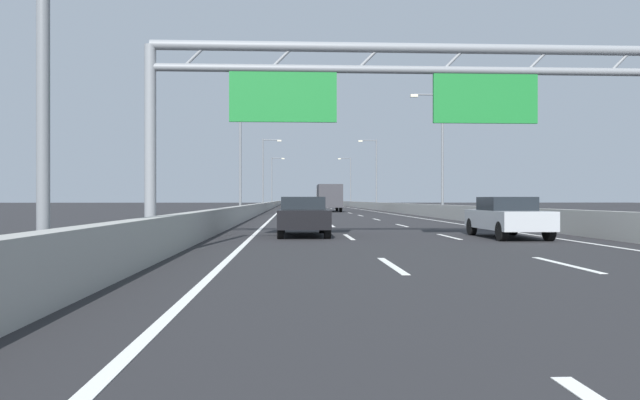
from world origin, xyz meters
TOP-DOWN VIEW (x-y plane):
  - ground_plane at (0.00, 100.00)m, footprint 260.00×260.00m
  - lane_dash_left_1 at (-1.80, 12.50)m, footprint 0.16×3.00m
  - lane_dash_left_2 at (-1.80, 21.50)m, footprint 0.16×3.00m
  - lane_dash_left_3 at (-1.80, 30.50)m, footprint 0.16×3.00m
  - lane_dash_left_4 at (-1.80, 39.50)m, footprint 0.16×3.00m
  - lane_dash_left_5 at (-1.80, 48.50)m, footprint 0.16×3.00m
  - lane_dash_left_6 at (-1.80, 57.50)m, footprint 0.16×3.00m
  - lane_dash_left_7 at (-1.80, 66.50)m, footprint 0.16×3.00m
  - lane_dash_left_8 at (-1.80, 75.50)m, footprint 0.16×3.00m
  - lane_dash_left_9 at (-1.80, 84.50)m, footprint 0.16×3.00m
  - lane_dash_left_10 at (-1.80, 93.50)m, footprint 0.16×3.00m
  - lane_dash_left_11 at (-1.80, 102.50)m, footprint 0.16×3.00m
  - lane_dash_left_12 at (-1.80, 111.50)m, footprint 0.16×3.00m
  - lane_dash_left_13 at (-1.80, 120.50)m, footprint 0.16×3.00m
  - lane_dash_left_14 at (-1.80, 129.50)m, footprint 0.16×3.00m
  - lane_dash_left_15 at (-1.80, 138.50)m, footprint 0.16×3.00m
  - lane_dash_left_16 at (-1.80, 147.50)m, footprint 0.16×3.00m
  - lane_dash_left_17 at (-1.80, 156.50)m, footprint 0.16×3.00m
  - lane_dash_right_1 at (1.80, 12.50)m, footprint 0.16×3.00m
  - lane_dash_right_2 at (1.80, 21.50)m, footprint 0.16×3.00m
  - lane_dash_right_3 at (1.80, 30.50)m, footprint 0.16×3.00m
  - lane_dash_right_4 at (1.80, 39.50)m, footprint 0.16×3.00m
  - lane_dash_right_5 at (1.80, 48.50)m, footprint 0.16×3.00m
  - lane_dash_right_6 at (1.80, 57.50)m, footprint 0.16×3.00m
  - lane_dash_right_7 at (1.80, 66.50)m, footprint 0.16×3.00m
  - lane_dash_right_8 at (1.80, 75.50)m, footprint 0.16×3.00m
  - lane_dash_right_9 at (1.80, 84.50)m, footprint 0.16×3.00m
  - lane_dash_right_10 at (1.80, 93.50)m, footprint 0.16×3.00m
  - lane_dash_right_11 at (1.80, 102.50)m, footprint 0.16×3.00m
  - lane_dash_right_12 at (1.80, 111.50)m, footprint 0.16×3.00m
  - lane_dash_right_13 at (1.80, 120.50)m, footprint 0.16×3.00m
  - lane_dash_right_14 at (1.80, 129.50)m, footprint 0.16×3.00m
  - lane_dash_right_15 at (1.80, 138.50)m, footprint 0.16×3.00m
  - lane_dash_right_16 at (1.80, 147.50)m, footprint 0.16×3.00m
  - lane_dash_right_17 at (1.80, 156.50)m, footprint 0.16×3.00m
  - edge_line_left at (-5.25, 88.00)m, footprint 0.16×176.00m
  - edge_line_right at (5.25, 88.00)m, footprint 0.16×176.00m
  - barrier_left at (-6.90, 110.00)m, footprint 0.45×220.00m
  - barrier_right at (6.90, 110.00)m, footprint 0.45×220.00m
  - sign_gantry at (-0.19, 19.33)m, footprint 16.89×0.36m
  - streetlamp_left_mid at (-7.47, 45.12)m, footprint 2.58×0.28m
  - streetlamp_right_mid at (7.47, 45.12)m, footprint 2.58×0.28m
  - streetlamp_left_far at (-7.47, 80.23)m, footprint 2.58×0.28m
  - streetlamp_right_far at (7.47, 80.23)m, footprint 2.58×0.28m
  - streetlamp_left_distant at (-7.47, 115.35)m, footprint 2.58×0.28m
  - streetlamp_right_distant at (7.47, 115.35)m, footprint 2.58×0.28m
  - silver_car at (3.70, 20.86)m, footprint 1.78×4.24m
  - orange_car at (-3.56, 114.40)m, footprint 1.88×4.29m
  - yellow_car at (-0.06, 133.29)m, footprint 1.90×4.23m
  - blue_car at (3.75, 110.84)m, footprint 1.81×4.33m
  - white_car at (-3.68, 97.36)m, footprint 1.73×4.29m
  - black_car at (-3.41, 22.55)m, footprint 1.82×4.63m
  - box_truck at (0.19, 64.31)m, footprint 2.49×7.50m

SIDE VIEW (x-z plane):
  - ground_plane at x=0.00m, z-range 0.00..0.00m
  - lane_dash_left_1 at x=-1.80m, z-range 0.00..0.01m
  - lane_dash_left_2 at x=-1.80m, z-range 0.00..0.01m
  - lane_dash_left_3 at x=-1.80m, z-range 0.00..0.01m
  - lane_dash_left_4 at x=-1.80m, z-range 0.00..0.01m
  - lane_dash_left_5 at x=-1.80m, z-range 0.00..0.01m
  - lane_dash_left_6 at x=-1.80m, z-range 0.00..0.01m
  - lane_dash_left_7 at x=-1.80m, z-range 0.00..0.01m
  - lane_dash_left_8 at x=-1.80m, z-range 0.00..0.01m
  - lane_dash_left_9 at x=-1.80m, z-range 0.00..0.01m
  - lane_dash_left_10 at x=-1.80m, z-range 0.00..0.01m
  - lane_dash_left_11 at x=-1.80m, z-range 0.00..0.01m
  - lane_dash_left_12 at x=-1.80m, z-range 0.00..0.01m
  - lane_dash_left_13 at x=-1.80m, z-range 0.00..0.01m
  - lane_dash_left_14 at x=-1.80m, z-range 0.00..0.01m
  - lane_dash_left_15 at x=-1.80m, z-range 0.00..0.01m
  - lane_dash_left_16 at x=-1.80m, z-range 0.00..0.01m
  - lane_dash_left_17 at x=-1.80m, z-range 0.00..0.01m
  - lane_dash_right_1 at x=1.80m, z-range 0.00..0.01m
  - lane_dash_right_2 at x=1.80m, z-range 0.00..0.01m
  - lane_dash_right_3 at x=1.80m, z-range 0.00..0.01m
  - lane_dash_right_4 at x=1.80m, z-range 0.00..0.01m
  - lane_dash_right_5 at x=1.80m, z-range 0.00..0.01m
  - lane_dash_right_6 at x=1.80m, z-range 0.00..0.01m
  - lane_dash_right_7 at x=1.80m, z-range 0.00..0.01m
  - lane_dash_right_8 at x=1.80m, z-range 0.00..0.01m
  - lane_dash_right_9 at x=1.80m, z-range 0.00..0.01m
  - lane_dash_right_10 at x=1.80m, z-range 0.00..0.01m
  - lane_dash_right_11 at x=1.80m, z-range 0.00..0.01m
  - lane_dash_right_12 at x=1.80m, z-range 0.00..0.01m
  - lane_dash_right_13 at x=1.80m, z-range 0.00..0.01m
  - lane_dash_right_14 at x=1.80m, z-range 0.00..0.01m
  - lane_dash_right_15 at x=1.80m, z-range 0.00..0.01m
  - lane_dash_right_16 at x=1.80m, z-range 0.00..0.01m
  - lane_dash_right_17 at x=1.80m, z-range 0.00..0.01m
  - edge_line_left at x=-5.25m, z-range 0.00..0.01m
  - edge_line_right at x=5.25m, z-range 0.00..0.01m
  - barrier_left at x=-6.90m, z-range 0.00..0.95m
  - barrier_right at x=6.90m, z-range 0.00..0.95m
  - orange_car at x=-3.56m, z-range 0.04..1.42m
  - silver_car at x=3.70m, z-range 0.02..1.45m
  - black_car at x=-3.41m, z-range 0.03..1.47m
  - blue_car at x=3.75m, z-range 0.03..1.47m
  - yellow_car at x=-0.06m, z-range 0.03..1.52m
  - white_car at x=-3.68m, z-range 0.02..1.54m
  - box_truck at x=0.19m, z-range 0.17..3.08m
  - sign_gantry at x=-0.19m, z-range 1.65..8.01m
  - streetlamp_left_mid at x=-7.47m, z-range 0.65..10.15m
  - streetlamp_right_mid at x=7.47m, z-range 0.65..10.15m
  - streetlamp_left_far at x=-7.47m, z-range 0.65..10.15m
  - streetlamp_right_far at x=7.47m, z-range 0.65..10.15m
  - streetlamp_left_distant at x=-7.47m, z-range 0.65..10.15m
  - streetlamp_right_distant at x=7.47m, z-range 0.65..10.15m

